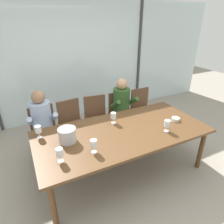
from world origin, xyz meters
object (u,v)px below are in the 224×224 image
(person_pale_blue_shirt, at_px, (43,122))
(wine_glass_near_bucket, at_px, (113,116))
(wine_glass_by_left_taster, at_px, (94,144))
(chair_near_curtain, at_px, (45,128))
(chair_left_of_center, at_px, (72,121))
(chair_right_of_center, at_px, (120,111))
(dining_table, at_px, (123,134))
(wine_glass_by_right_taster, at_px, (60,153))
(wine_glass_center_pour, at_px, (38,130))
(person_olive_shirt, at_px, (123,105))
(tasting_bowl, at_px, (176,119))
(chair_center, at_px, (96,115))
(ice_bucket_primary, at_px, (67,135))
(wine_glass_spare_empty, at_px, (167,124))
(chair_near_window_right, at_px, (142,106))

(person_pale_blue_shirt, xyz_separation_m, wine_glass_near_bucket, (0.98, -0.60, 0.16))
(wine_glass_by_left_taster, bearing_deg, chair_near_curtain, 108.10)
(chair_left_of_center, height_order, person_pale_blue_shirt, person_pale_blue_shirt)
(chair_right_of_center, bearing_deg, chair_left_of_center, -179.02)
(dining_table, bearing_deg, wine_glass_by_right_taster, -164.28)
(dining_table, bearing_deg, person_pale_blue_shirt, 138.99)
(chair_left_of_center, height_order, wine_glass_by_right_taster, wine_glass_by_right_taster)
(chair_near_curtain, height_order, wine_glass_center_pour, wine_glass_center_pour)
(chair_near_curtain, distance_m, wine_glass_center_pour, 0.72)
(person_olive_shirt, xyz_separation_m, wine_glass_center_pour, (-1.61, -0.51, 0.16))
(wine_glass_by_left_taster, bearing_deg, tasting_bowl, 6.91)
(chair_near_curtain, bearing_deg, person_pale_blue_shirt, -108.52)
(wine_glass_by_left_taster, height_order, wine_glass_near_bucket, same)
(chair_left_of_center, relative_size, person_olive_shirt, 0.74)
(wine_glass_by_right_taster, bearing_deg, chair_left_of_center, 69.92)
(chair_near_curtain, xyz_separation_m, person_olive_shirt, (1.47, -0.11, 0.17))
(person_pale_blue_shirt, height_order, tasting_bowl, person_pale_blue_shirt)
(tasting_bowl, xyz_separation_m, wine_glass_by_right_taster, (-1.88, -0.17, 0.09))
(chair_near_curtain, distance_m, chair_left_of_center, 0.48)
(wine_glass_by_left_taster, bearing_deg, chair_center, 66.79)
(chair_right_of_center, xyz_separation_m, tasting_bowl, (0.40, -1.09, 0.24))
(chair_center, relative_size, tasting_bowl, 7.03)
(person_olive_shirt, distance_m, ice_bucket_primary, 1.51)
(chair_near_curtain, relative_size, wine_glass_spare_empty, 5.10)
(chair_left_of_center, relative_size, wine_glass_by_right_taster, 5.10)
(ice_bucket_primary, xyz_separation_m, wine_glass_spare_empty, (1.35, -0.38, 0.02))
(wine_glass_spare_empty, bearing_deg, tasting_bowl, 28.03)
(tasting_bowl, relative_size, wine_glass_by_right_taster, 0.73)
(chair_left_of_center, bearing_deg, chair_center, -8.14)
(tasting_bowl, distance_m, wine_glass_near_bucket, 1.00)
(dining_table, height_order, chair_center, chair_center)
(wine_glass_near_bucket, bearing_deg, chair_near_window_right, 34.45)
(wine_glass_by_left_taster, bearing_deg, person_pale_blue_shirt, 110.79)
(chair_near_curtain, distance_m, wine_glass_by_right_taster, 1.30)
(person_pale_blue_shirt, height_order, person_olive_shirt, same)
(dining_table, relative_size, chair_left_of_center, 2.81)
(person_pale_blue_shirt, relative_size, wine_glass_center_pour, 6.94)
(chair_near_curtain, height_order, tasting_bowl, chair_near_curtain)
(wine_glass_center_pour, bearing_deg, chair_near_curtain, 77.42)
(chair_near_curtain, xyz_separation_m, wine_glass_by_left_taster, (0.41, -1.26, 0.33))
(chair_near_curtain, relative_size, wine_glass_by_left_taster, 5.10)
(person_olive_shirt, height_order, wine_glass_spare_empty, person_olive_shirt)
(person_olive_shirt, distance_m, wine_glass_center_pour, 1.70)
(dining_table, relative_size, ice_bucket_primary, 10.47)
(chair_left_of_center, distance_m, chair_near_window_right, 1.52)
(dining_table, bearing_deg, person_olive_shirt, 60.10)
(ice_bucket_primary, bearing_deg, wine_glass_by_right_taster, -116.76)
(chair_center, relative_size, ice_bucket_primary, 3.73)
(chair_near_window_right, relative_size, wine_glass_near_bucket, 5.10)
(wine_glass_by_right_taster, bearing_deg, chair_right_of_center, 40.54)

